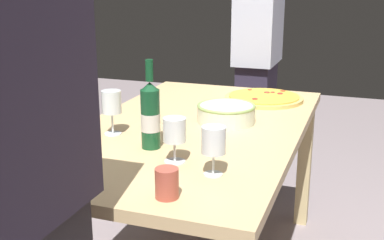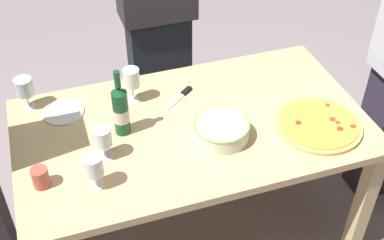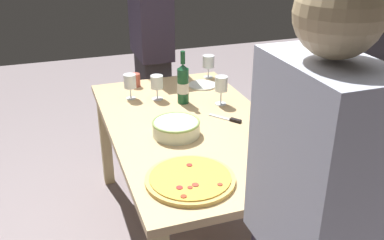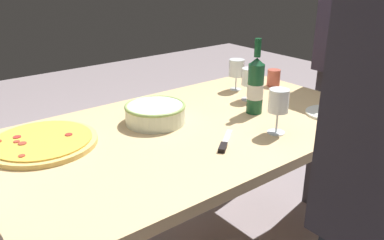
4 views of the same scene
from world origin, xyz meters
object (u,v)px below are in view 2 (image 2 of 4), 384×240
at_px(dining_table, 192,139).
at_px(pizza, 318,125).
at_px(wine_bottle, 121,110).
at_px(wine_glass_far_left, 132,79).
at_px(side_plate, 63,112).
at_px(serving_bowl, 222,129).
at_px(wine_glass_far_right, 24,88).
at_px(wine_glass_by_bottle, 93,166).
at_px(cup_amber, 41,177).
at_px(wine_glass_near_pizza, 102,138).
at_px(person_guest_right, 157,11).
at_px(pizza_knife, 182,95).

bearing_deg(dining_table, pizza, -19.85).
height_order(dining_table, wine_bottle, wine_bottle).
xyz_separation_m(dining_table, wine_glass_far_left, (-0.21, 0.26, 0.22)).
relative_size(dining_table, side_plate, 8.31).
distance_m(serving_bowl, wine_glass_far_right, 0.93).
distance_m(serving_bowl, wine_glass_by_bottle, 0.59).
bearing_deg(cup_amber, wine_glass_far_left, 42.08).
xyz_separation_m(serving_bowl, wine_bottle, (-0.41, 0.17, 0.08)).
bearing_deg(wine_glass_far_right, serving_bowl, -31.43).
height_order(pizza, wine_glass_far_right, wine_glass_far_right).
bearing_deg(wine_glass_far_right, wine_glass_near_pizza, -58.14).
height_order(wine_glass_near_pizza, wine_glass_by_bottle, wine_glass_by_bottle).
distance_m(pizza, side_plate, 1.18).
bearing_deg(wine_bottle, serving_bowl, -22.83).
relative_size(dining_table, wine_glass_far_right, 9.97).
xyz_separation_m(serving_bowl, wine_glass_near_pizza, (-0.51, 0.04, 0.06)).
height_order(wine_glass_far_right, person_guest_right, person_guest_right).
height_order(wine_bottle, cup_amber, wine_bottle).
bearing_deg(dining_table, wine_glass_near_pizza, -168.30).
distance_m(dining_table, side_plate, 0.62).
bearing_deg(wine_glass_by_bottle, pizza_knife, 42.49).
distance_m(wine_glass_far_left, wine_glass_far_right, 0.50).
height_order(serving_bowl, wine_glass_by_bottle, wine_glass_by_bottle).
distance_m(wine_bottle, wine_glass_far_left, 0.23).
relative_size(wine_glass_far_left, cup_amber, 2.01).
height_order(wine_glass_near_pizza, person_guest_right, person_guest_right).
bearing_deg(wine_glass_far_right, wine_glass_by_bottle, -70.39).
bearing_deg(side_plate, person_guest_right, 44.46).
bearing_deg(pizza, wine_glass_far_right, 155.71).
relative_size(serving_bowl, wine_glass_far_left, 1.42).
xyz_separation_m(wine_bottle, wine_glass_far_right, (-0.39, 0.31, -0.01)).
height_order(dining_table, wine_glass_by_bottle, wine_glass_by_bottle).
bearing_deg(wine_glass_far_left, serving_bowl, -50.94).
bearing_deg(serving_bowl, person_guest_right, 90.90).
distance_m(wine_glass_far_right, person_guest_right, 0.94).
bearing_deg(wine_glass_far_right, side_plate, -33.33).
bearing_deg(pizza, dining_table, 160.15).
bearing_deg(dining_table, wine_glass_far_left, 129.35).
bearing_deg(wine_glass_by_bottle, wine_glass_far_right, 109.61).
bearing_deg(serving_bowl, pizza_knife, 102.92).
height_order(dining_table, pizza, pizza).
distance_m(wine_bottle, side_plate, 0.34).
bearing_deg(wine_glass_far_left, pizza, -31.12).
relative_size(dining_table, pizza, 4.07).
bearing_deg(person_guest_right, wine_glass_near_pizza, -21.96).
bearing_deg(cup_amber, pizza, -1.24).
height_order(serving_bowl, wine_glass_far_right, wine_glass_far_right).
bearing_deg(wine_bottle, person_guest_right, 64.92).
distance_m(pizza, person_guest_right, 1.18).
distance_m(wine_glass_near_pizza, person_guest_right, 1.09).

